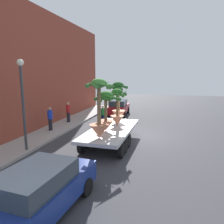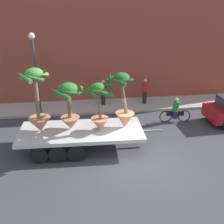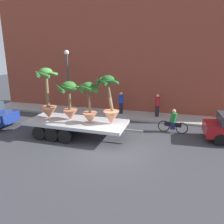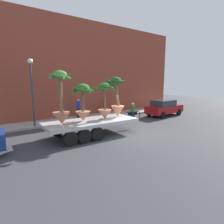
{
  "view_description": "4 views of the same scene",
  "coord_description": "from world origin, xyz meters",
  "px_view_note": "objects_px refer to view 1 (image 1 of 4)",
  "views": [
    {
      "loc": [
        -14.48,
        -2.11,
        4.25
      ],
      "look_at": [
        0.19,
        1.82,
        1.52
      ],
      "focal_mm": 34.41,
      "sensor_mm": 36.0,
      "label": 1
    },
    {
      "loc": [
        -2.26,
        -9.76,
        6.81
      ],
      "look_at": [
        -0.85,
        1.87,
        1.53
      ],
      "focal_mm": 41.34,
      "sensor_mm": 36.0,
      "label": 2
    },
    {
      "loc": [
        2.95,
        -10.3,
        5.1
      ],
      "look_at": [
        -0.45,
        1.88,
        1.48
      ],
      "focal_mm": 35.82,
      "sensor_mm": 36.0,
      "label": 3
    },
    {
      "loc": [
        -8.03,
        -8.79,
        3.45
      ],
      "look_at": [
        -0.39,
        1.79,
        1.23
      ],
      "focal_mm": 29.59,
      "sensor_mm": 36.0,
      "label": 4
    }
  ],
  "objects_px": {
    "potted_palm_front": "(117,107)",
    "cyclist": "(103,115)",
    "pedestrian_near_gate": "(68,112)",
    "potted_palm_rear": "(118,103)",
    "potted_palm_extra": "(99,112)",
    "trailing_car": "(40,191)",
    "potted_palm_middle": "(106,110)",
    "flatbed_trailer": "(110,133)",
    "parked_car": "(118,107)",
    "pedestrian_far_left": "(50,118)",
    "street_lamp": "(22,93)"
  },
  "relations": [
    {
      "from": "pedestrian_far_left",
      "to": "street_lamp",
      "type": "distance_m",
      "value": 4.64
    },
    {
      "from": "flatbed_trailer",
      "to": "trailing_car",
      "type": "bearing_deg",
      "value": 177.54
    },
    {
      "from": "trailing_car",
      "to": "pedestrian_far_left",
      "type": "relative_size",
      "value": 2.59
    },
    {
      "from": "potted_palm_rear",
      "to": "pedestrian_far_left",
      "type": "xyz_separation_m",
      "value": [
        -0.51,
        4.96,
        -1.21
      ]
    },
    {
      "from": "potted_palm_rear",
      "to": "pedestrian_far_left",
      "type": "distance_m",
      "value": 5.13
    },
    {
      "from": "flatbed_trailer",
      "to": "potted_palm_extra",
      "type": "bearing_deg",
      "value": 176.3
    },
    {
      "from": "potted_palm_front",
      "to": "potted_palm_extra",
      "type": "bearing_deg",
      "value": 174.32
    },
    {
      "from": "potted_palm_rear",
      "to": "trailing_car",
      "type": "xyz_separation_m",
      "value": [
        -8.99,
        0.25,
        -1.42
      ]
    },
    {
      "from": "pedestrian_far_left",
      "to": "street_lamp",
      "type": "bearing_deg",
      "value": -167.48
    },
    {
      "from": "cyclist",
      "to": "pedestrian_near_gate",
      "type": "xyz_separation_m",
      "value": [
        -1.19,
        2.71,
        0.37
      ]
    },
    {
      "from": "flatbed_trailer",
      "to": "parked_car",
      "type": "bearing_deg",
      "value": 10.27
    },
    {
      "from": "potted_palm_middle",
      "to": "pedestrian_far_left",
      "type": "distance_m",
      "value": 5.35
    },
    {
      "from": "trailing_car",
      "to": "pedestrian_near_gate",
      "type": "xyz_separation_m",
      "value": [
        11.27,
        4.66,
        0.22
      ]
    },
    {
      "from": "potted_palm_front",
      "to": "cyclist",
      "type": "height_order",
      "value": "potted_palm_front"
    },
    {
      "from": "potted_palm_front",
      "to": "trailing_car",
      "type": "xyz_separation_m",
      "value": [
        -7.86,
        0.46,
        -1.33
      ]
    },
    {
      "from": "street_lamp",
      "to": "pedestrian_near_gate",
      "type": "bearing_deg",
      "value": 7.01
    },
    {
      "from": "potted_palm_front",
      "to": "pedestrian_near_gate",
      "type": "relative_size",
      "value": 1.38
    },
    {
      "from": "potted_palm_rear",
      "to": "flatbed_trailer",
      "type": "bearing_deg",
      "value": -179.05
    },
    {
      "from": "potted_palm_front",
      "to": "parked_car",
      "type": "bearing_deg",
      "value": 12.76
    },
    {
      "from": "potted_palm_rear",
      "to": "trailing_car",
      "type": "bearing_deg",
      "value": 178.4
    },
    {
      "from": "potted_palm_middle",
      "to": "street_lamp",
      "type": "relative_size",
      "value": 0.48
    },
    {
      "from": "potted_palm_extra",
      "to": "parked_car",
      "type": "relative_size",
      "value": 0.73
    },
    {
      "from": "potted_palm_front",
      "to": "pedestrian_near_gate",
      "type": "bearing_deg",
      "value": 56.36
    },
    {
      "from": "trailing_car",
      "to": "pedestrian_near_gate",
      "type": "bearing_deg",
      "value": 22.46
    },
    {
      "from": "potted_palm_extra",
      "to": "trailing_car",
      "type": "relative_size",
      "value": 0.69
    },
    {
      "from": "parked_car",
      "to": "trailing_car",
      "type": "height_order",
      "value": "same"
    },
    {
      "from": "potted_palm_extra",
      "to": "trailing_car",
      "type": "height_order",
      "value": "potted_palm_extra"
    },
    {
      "from": "parked_car",
      "to": "pedestrian_near_gate",
      "type": "xyz_separation_m",
      "value": [
        -4.94,
        3.23,
        0.22
      ]
    },
    {
      "from": "street_lamp",
      "to": "potted_palm_rear",
      "type": "bearing_deg",
      "value": -42.16
    },
    {
      "from": "flatbed_trailer",
      "to": "potted_palm_middle",
      "type": "relative_size",
      "value": 2.99
    },
    {
      "from": "pedestrian_near_gate",
      "to": "potted_palm_rear",
      "type": "bearing_deg",
      "value": -114.94
    },
    {
      "from": "potted_palm_extra",
      "to": "parked_car",
      "type": "height_order",
      "value": "potted_palm_extra"
    },
    {
      "from": "cyclist",
      "to": "parked_car",
      "type": "height_order",
      "value": "parked_car"
    },
    {
      "from": "street_lamp",
      "to": "cyclist",
      "type": "bearing_deg",
      "value": -13.22
    },
    {
      "from": "potted_palm_extra",
      "to": "potted_palm_middle",
      "type": "bearing_deg",
      "value": 2.49
    },
    {
      "from": "parked_car",
      "to": "street_lamp",
      "type": "relative_size",
      "value": 0.86
    },
    {
      "from": "flatbed_trailer",
      "to": "potted_palm_extra",
      "type": "relative_size",
      "value": 2.26
    },
    {
      "from": "flatbed_trailer",
      "to": "potted_palm_middle",
      "type": "xyz_separation_m",
      "value": [
        -0.23,
        0.17,
        1.45
      ]
    },
    {
      "from": "cyclist",
      "to": "street_lamp",
      "type": "relative_size",
      "value": 0.38
    },
    {
      "from": "flatbed_trailer",
      "to": "pedestrian_far_left",
      "type": "bearing_deg",
      "value": 70.67
    },
    {
      "from": "potted_palm_extra",
      "to": "cyclist",
      "type": "height_order",
      "value": "potted_palm_extra"
    },
    {
      "from": "potted_palm_rear",
      "to": "cyclist",
      "type": "height_order",
      "value": "potted_palm_rear"
    },
    {
      "from": "potted_palm_middle",
      "to": "trailing_car",
      "type": "xyz_separation_m",
      "value": [
        -6.49,
        0.12,
        -1.39
      ]
    },
    {
      "from": "potted_palm_front",
      "to": "trailing_car",
      "type": "relative_size",
      "value": 0.53
    },
    {
      "from": "potted_palm_middle",
      "to": "potted_palm_front",
      "type": "bearing_deg",
      "value": -13.81
    },
    {
      "from": "cyclist",
      "to": "parked_car",
      "type": "xyz_separation_m",
      "value": [
        3.75,
        -0.52,
        0.16
      ]
    },
    {
      "from": "potted_palm_front",
      "to": "street_lamp",
      "type": "height_order",
      "value": "street_lamp"
    },
    {
      "from": "parked_car",
      "to": "potted_palm_middle",
      "type": "bearing_deg",
      "value": -170.93
    },
    {
      "from": "potted_palm_middle",
      "to": "flatbed_trailer",
      "type": "bearing_deg",
      "value": -35.86
    },
    {
      "from": "potted_palm_rear",
      "to": "potted_palm_extra",
      "type": "bearing_deg",
      "value": 179.0
    }
  ]
}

